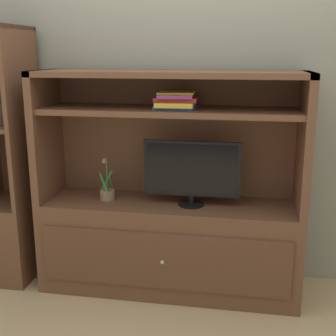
# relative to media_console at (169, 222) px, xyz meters

# --- Properties ---
(ground_plane) EXTENTS (8.00, 8.00, 0.00)m
(ground_plane) POSITION_rel_media_console_xyz_m (0.00, -0.41, -0.48)
(ground_plane) COLOR tan
(painted_rear_wall) EXTENTS (6.00, 0.10, 2.80)m
(painted_rear_wall) POSITION_rel_media_console_xyz_m (0.00, 0.34, 0.92)
(painted_rear_wall) COLOR gray
(painted_rear_wall) RESTS_ON ground_plane
(media_console) EXTENTS (1.73, 0.51, 1.48)m
(media_console) POSITION_rel_media_console_xyz_m (0.00, 0.00, 0.00)
(media_console) COLOR brown
(media_console) RESTS_ON ground_plane
(tv_monitor) EXTENTS (0.62, 0.17, 0.43)m
(tv_monitor) POSITION_rel_media_console_xyz_m (0.15, -0.03, 0.37)
(tv_monitor) COLOR black
(tv_monitor) RESTS_ON media_console
(potted_plant) EXTENTS (0.11, 0.11, 0.29)m
(potted_plant) POSITION_rel_media_console_xyz_m (-0.43, -0.01, 0.19)
(potted_plant) COLOR #8C7251
(potted_plant) RESTS_ON media_console
(magazine_stack) EXTENTS (0.27, 0.34, 0.11)m
(magazine_stack) POSITION_rel_media_console_xyz_m (0.05, -0.01, 0.82)
(magazine_stack) COLOR #2D519E
(magazine_stack) RESTS_ON media_console
(bookshelf_tall) EXTENTS (0.37, 0.49, 1.76)m
(bookshelf_tall) POSITION_rel_media_console_xyz_m (-1.16, 0.00, 0.12)
(bookshelf_tall) COLOR brown
(bookshelf_tall) RESTS_ON ground_plane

